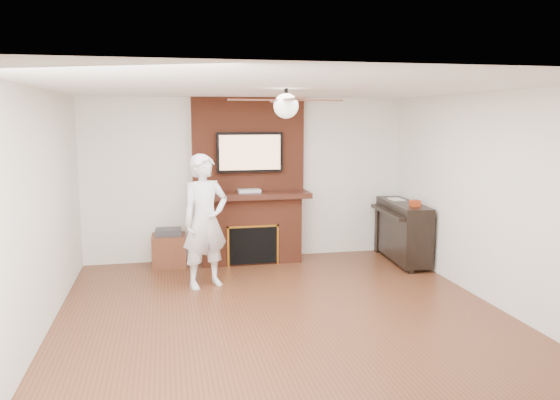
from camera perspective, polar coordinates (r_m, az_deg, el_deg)
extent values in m
cube|color=#502A17|center=(6.20, 0.59, -13.07)|extent=(5.36, 5.86, 0.18)
cube|color=white|center=(5.77, 0.64, 12.49)|extent=(5.36, 5.86, 0.18)
cube|color=white|center=(8.60, -3.50, 2.28)|extent=(5.36, 0.18, 2.50)
cube|color=white|center=(3.20, 11.90, -8.94)|extent=(5.36, 0.18, 2.50)
cube|color=white|center=(5.85, -24.98, -1.55)|extent=(0.18, 5.86, 2.50)
cube|color=white|center=(6.87, 22.19, 0.03)|extent=(0.18, 5.86, 2.50)
cube|color=brown|center=(8.39, -3.11, -3.07)|extent=(1.50, 0.50, 1.00)
cube|color=black|center=(8.27, -3.11, 0.55)|extent=(1.78, 0.64, 0.08)
cube|color=brown|center=(8.37, -3.35, 5.81)|extent=(1.70, 0.20, 1.42)
cube|color=black|center=(8.19, -2.83, -4.76)|extent=(0.70, 0.06, 0.55)
cube|color=#BF8C2D|center=(8.12, -2.83, -2.78)|extent=(0.78, 0.02, 0.03)
cube|color=#BF8C2D|center=(8.13, -5.44, -4.89)|extent=(0.03, 0.02, 0.61)
cube|color=#BF8C2D|center=(8.25, -0.24, -4.65)|extent=(0.03, 0.02, 0.61)
cube|color=black|center=(8.24, -3.19, 5.00)|extent=(1.00, 0.07, 0.60)
cube|color=#E2A377|center=(8.20, -3.15, 4.98)|extent=(0.92, 0.01, 0.52)
cylinder|color=black|center=(5.76, 0.63, 10.90)|extent=(0.04, 0.04, 0.14)
sphere|color=white|center=(5.76, 0.63, 9.80)|extent=(0.26, 0.26, 0.26)
cube|color=black|center=(5.84, 3.85, 10.36)|extent=(0.55, 0.11, 0.01)
cube|color=black|center=(6.08, -0.05, 10.31)|extent=(0.11, 0.55, 0.01)
cube|color=black|center=(5.70, -2.66, 10.41)|extent=(0.55, 0.11, 0.01)
cube|color=black|center=(5.44, 1.40, 10.50)|extent=(0.11, 0.55, 0.01)
imported|color=white|center=(7.13, -7.82, -2.21)|extent=(0.75, 0.64, 1.74)
cube|color=#572A19|center=(8.34, -11.52, -5.18)|extent=(0.50, 0.50, 0.47)
cube|color=#313133|center=(8.27, -11.58, -3.28)|extent=(0.38, 0.31, 0.09)
cube|color=black|center=(8.57, 12.70, -3.11)|extent=(0.51, 1.43, 0.87)
cube|color=black|center=(7.98, 13.56, -4.81)|extent=(0.06, 0.11, 0.76)
cube|color=black|center=(9.10, 10.17, -3.05)|extent=(0.06, 0.11, 0.76)
cube|color=black|center=(8.42, 11.29, -1.24)|extent=(0.25, 1.31, 0.05)
cube|color=silver|center=(8.74, 12.06, 0.07)|extent=(0.19, 0.27, 0.01)
cube|color=#A53514|center=(8.15, 13.92, -0.34)|extent=(0.13, 0.13, 0.09)
cube|color=silver|center=(8.24, -3.26, 0.97)|extent=(0.34, 0.21, 0.05)
cylinder|color=red|center=(8.28, -4.53, -6.41)|extent=(0.07, 0.07, 0.11)
cylinder|color=#306D2B|center=(8.31, -2.59, -6.44)|extent=(0.08, 0.08, 0.08)
cylinder|color=#2D5787|center=(8.38, -1.66, -6.27)|extent=(0.06, 0.06, 0.09)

